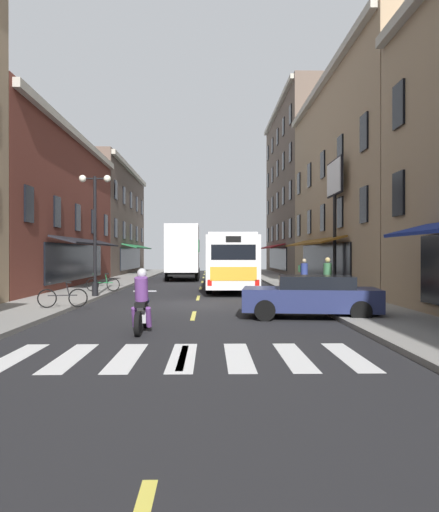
{
  "coord_description": "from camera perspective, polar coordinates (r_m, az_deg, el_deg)",
  "views": [
    {
      "loc": [
        0.53,
        -19.74,
        2.04
      ],
      "look_at": [
        1.03,
        5.14,
        1.92
      ],
      "focal_mm": 34.74,
      "sensor_mm": 36.0,
      "label": 1
    }
  ],
  "objects": [
    {
      "name": "bicycle_near",
      "position": [
        18.32,
        -17.6,
        -4.55
      ],
      "size": [
        1.7,
        0.49,
        0.91
      ],
      "color": "black",
      "rests_on": "sidewalk_left"
    },
    {
      "name": "crosswalk_near",
      "position": [
        9.97,
        -4.27,
        -11.5
      ],
      "size": [
        7.1,
        2.8,
        0.01
      ],
      "color": "silver",
      "rests_on": "ground"
    },
    {
      "name": "box_truck",
      "position": [
        38.06,
        -4.21,
        0.4
      ],
      "size": [
        2.54,
        6.99,
        4.17
      ],
      "color": "black",
      "rests_on": "ground"
    },
    {
      "name": "ground_plane",
      "position": [
        19.86,
        -2.68,
        -5.76
      ],
      "size": [
        34.8,
        80.0,
        0.1
      ],
      "primitive_type": "cube",
      "color": "black"
    },
    {
      "name": "pedestrian_mid",
      "position": [
        22.0,
        12.34,
        -2.35
      ],
      "size": [
        0.36,
        0.36,
        1.74
      ],
      "rotation": [
        0.0,
        0.0,
        4.16
      ],
      "color": "black",
      "rests_on": "sidewalk_right"
    },
    {
      "name": "lane_centre_dashes",
      "position": [
        19.61,
        -2.7,
        -5.68
      ],
      "size": [
        0.14,
        73.9,
        0.01
      ],
      "color": "#DBCC4C",
      "rests_on": "ground"
    },
    {
      "name": "pedestrian_near",
      "position": [
        25.65,
        9.7,
        -2.04
      ],
      "size": [
        0.45,
        0.52,
        1.64
      ],
      "rotation": [
        0.0,
        0.0,
        3.65
      ],
      "color": "black",
      "rests_on": "sidewalk_right"
    },
    {
      "name": "billboard_sign",
      "position": [
        26.67,
        13.13,
        7.33
      ],
      "size": [
        0.4,
        2.91,
        6.79
      ],
      "color": "black",
      "rests_on": "sidewalk_right"
    },
    {
      "name": "motorcycle_rider",
      "position": [
        13.04,
        -8.91,
        -5.58
      ],
      "size": [
        0.62,
        2.07,
        1.66
      ],
      "color": "black",
      "rests_on": "ground"
    },
    {
      "name": "sedan_mid",
      "position": [
        16.01,
        10.54,
        -4.54
      ],
      "size": [
        4.44,
        2.42,
        1.34
      ],
      "color": "navy",
      "rests_on": "ground"
    },
    {
      "name": "sidewalk_left",
      "position": [
        20.86,
        -19.17,
        -5.16
      ],
      "size": [
        3.0,
        80.0,
        0.14
      ],
      "primitive_type": "cube",
      "color": "gray",
      "rests_on": "ground"
    },
    {
      "name": "bicycle_mid",
      "position": [
        25.72,
        -13.28,
        -3.16
      ],
      "size": [
        1.71,
        0.48,
        0.91
      ],
      "color": "black",
      "rests_on": "sidewalk_left"
    },
    {
      "name": "street_lamp_twin",
      "position": [
        22.87,
        -14.15,
        3.02
      ],
      "size": [
        1.42,
        0.32,
        5.42
      ],
      "color": "black",
      "rests_on": "sidewalk_left"
    },
    {
      "name": "sidewalk_right",
      "position": [
        20.55,
        14.07,
        -5.23
      ],
      "size": [
        3.0,
        80.0,
        0.14
      ],
      "primitive_type": "cube",
      "color": "gray",
      "rests_on": "ground"
    },
    {
      "name": "sedan_near",
      "position": [
        48.72,
        -3.58,
        -1.3
      ],
      "size": [
        1.98,
        4.82,
        1.38
      ],
      "color": "silver",
      "rests_on": "ground"
    },
    {
      "name": "transit_bus",
      "position": [
        28.63,
        1.27,
        -0.58
      ],
      "size": [
        2.8,
        11.77,
        3.07
      ],
      "color": "silver",
      "rests_on": "ground"
    }
  ]
}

